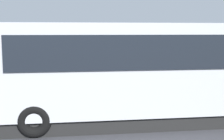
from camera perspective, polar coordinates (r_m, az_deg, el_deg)
ground_plane at (r=15.85m, az=7.34°, el=-3.62°), size 80.00×80.00×0.00m
tour_bus at (r=10.08m, az=7.82°, el=-0.50°), size 10.84×2.86×3.25m
spectator_far_left at (r=12.93m, az=9.89°, el=-1.28°), size 0.57×0.31×1.82m
spectator_left at (r=12.78m, az=5.23°, el=-1.48°), size 0.58×0.37×1.76m
spectator_centre at (r=12.68m, az=1.50°, el=-1.60°), size 0.57×0.33×1.74m
spectator_right at (r=12.53m, az=-4.14°, el=-1.89°), size 0.58×0.37×1.69m
parked_motorcycle_silver at (r=12.22m, az=9.01°, el=-4.66°), size 2.04×0.65×0.99m
parked_motorcycle_dark at (r=12.20m, az=-1.20°, el=-4.60°), size 2.04×0.62×0.99m
parked_motorcycle_blue at (r=13.13m, az=17.61°, el=-4.08°), size 2.04×0.66×0.99m
stunt_motorcycle at (r=17.86m, az=-7.47°, el=-0.39°), size 2.00×0.82×1.23m
traffic_cone at (r=16.79m, az=2.03°, el=-1.89°), size 0.34×0.34×0.63m
bay_line_b at (r=17.59m, az=18.10°, el=-2.82°), size 0.17×3.73×0.01m
bay_line_c at (r=16.63m, az=8.84°, el=-3.12°), size 0.20×4.86×0.01m
bay_line_d at (r=16.14m, az=-1.26°, el=-3.35°), size 0.18×4.05×0.01m
bay_line_e at (r=16.17m, az=-11.66°, el=-3.49°), size 0.17×3.70×0.01m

